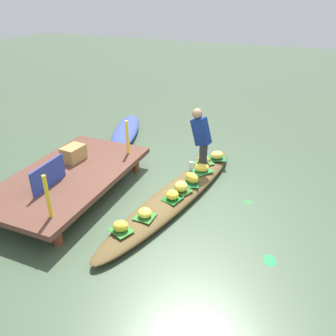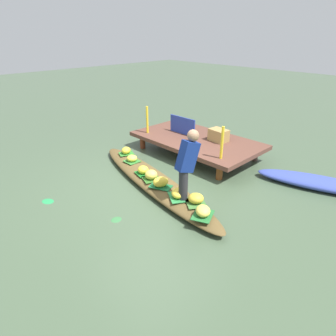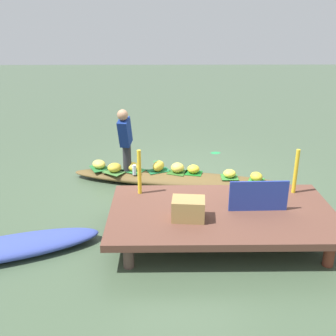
{
  "view_description": "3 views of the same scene",
  "coord_description": "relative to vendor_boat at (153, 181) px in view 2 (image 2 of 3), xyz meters",
  "views": [
    {
      "loc": [
        -4.87,
        -1.9,
        3.47
      ],
      "look_at": [
        0.39,
        0.3,
        0.44
      ],
      "focal_mm": 36.34,
      "sensor_mm": 36.0,
      "label": 1
    },
    {
      "loc": [
        4.03,
        -3.48,
        2.9
      ],
      "look_at": [
        0.19,
        0.25,
        0.38
      ],
      "focal_mm": 31.3,
      "sensor_mm": 36.0,
      "label": 2
    },
    {
      "loc": [
        0.33,
        6.87,
        2.99
      ],
      "look_at": [
        0.25,
        0.54,
        0.54
      ],
      "focal_mm": 41.86,
      "sensor_mm": 36.0,
      "label": 3
    }
  ],
  "objects": [
    {
      "name": "market_banner",
      "position": [
        -1.01,
        1.92,
        0.55
      ],
      "size": [
        0.83,
        0.05,
        0.45
      ],
      "primitive_type": "cube",
      "rotation": [
        0.0,
        0.0,
        0.02
      ],
      "color": "#253894",
      "rests_on": "dock_platform"
    },
    {
      "name": "drifting_plant_1",
      "position": [
        0.48,
        -1.25,
        -0.1
      ],
      "size": [
        0.19,
        0.21,
        0.01
      ],
      "primitive_type": "ellipsoid",
      "rotation": [
        0.0,
        0.0,
        0.13
      ],
      "color": "#346E3C",
      "rests_on": "ground"
    },
    {
      "name": "banana_bunch_4",
      "position": [
        -0.9,
        0.16,
        0.18
      ],
      "size": [
        0.32,
        0.31,
        0.15
      ],
      "primitive_type": "ellipsoid",
      "rotation": [
        0.0,
        0.0,
        2.16
      ],
      "color": "#F9E648",
      "rests_on": "vendor_boat"
    },
    {
      "name": "banana_bunch_1",
      "position": [
        1.27,
        -0.13,
        0.19
      ],
      "size": [
        0.36,
        0.36,
        0.17
      ],
      "primitive_type": "ellipsoid",
      "rotation": [
        0.0,
        0.0,
        3.77
      ],
      "color": "gold",
      "rests_on": "vendor_boat"
    },
    {
      "name": "leaf_mat_3",
      "position": [
        0.42,
        -0.18,
        0.11
      ],
      "size": [
        0.48,
        0.39,
        0.01
      ],
      "primitive_type": "cube",
      "rotation": [
        0.0,
        0.0,
        0.39
      ],
      "color": "#176032",
      "rests_on": "vendor_boat"
    },
    {
      "name": "water_bottle",
      "position": [
        0.88,
        0.0,
        0.2
      ],
      "size": [
        0.07,
        0.07,
        0.19
      ],
      "primitive_type": "cylinder",
      "color": "silver",
      "rests_on": "vendor_boat"
    },
    {
      "name": "banana_bunch_7",
      "position": [
        -0.24,
        -0.05,
        0.19
      ],
      "size": [
        0.24,
        0.23,
        0.16
      ],
      "primitive_type": "ellipsoid",
      "rotation": [
        0.0,
        0.0,
        0.06
      ],
      "color": "yellow",
      "rests_on": "vendor_boat"
    },
    {
      "name": "produce_crate",
      "position": [
        -0.01,
        2.16,
        0.47
      ],
      "size": [
        0.47,
        0.36,
        0.3
      ],
      "primitive_type": "cube",
      "rotation": [
        0.0,
        0.0,
        -0.09
      ],
      "color": "#A18049",
      "rests_on": "dock_platform"
    },
    {
      "name": "leaf_mat_5",
      "position": [
        -1.36,
        0.34,
        0.11
      ],
      "size": [
        0.38,
        0.41,
        0.01
      ],
      "primitive_type": "cube",
      "rotation": [
        0.0,
        0.0,
        1.17
      ],
      "color": "#2F7A2B",
      "rests_on": "vendor_boat"
    },
    {
      "name": "banana_bunch_6",
      "position": [
        0.06,
        -0.1,
        0.2
      ],
      "size": [
        0.3,
        0.29,
        0.19
      ],
      "primitive_type": "ellipsoid",
      "rotation": [
        0.0,
        0.0,
        4.94
      ],
      "color": "#F5D251",
      "rests_on": "vendor_boat"
    },
    {
      "name": "banana_bunch_2",
      "position": [
        0.92,
        -0.21,
        0.18
      ],
      "size": [
        0.37,
        0.38,
        0.16
      ],
      "primitive_type": "ellipsoid",
      "rotation": [
        0.0,
        0.0,
        5.43
      ],
      "color": "yellow",
      "rests_on": "vendor_boat"
    },
    {
      "name": "banana_bunch_3",
      "position": [
        0.42,
        -0.18,
        0.21
      ],
      "size": [
        0.31,
        0.35,
        0.2
      ],
      "primitive_type": "ellipsoid",
      "rotation": [
        0.0,
        0.0,
        4.2
      ],
      "color": "yellow",
      "rests_on": "vendor_boat"
    },
    {
      "name": "leaf_mat_2",
      "position": [
        0.92,
        -0.21,
        0.11
      ],
      "size": [
        0.52,
        0.48,
        0.01
      ],
      "primitive_type": "cube",
      "rotation": [
        0.0,
        0.0,
        2.59
      ],
      "color": "#2A7D3E",
      "rests_on": "vendor_boat"
    },
    {
      "name": "vendor_boat",
      "position": [
        0.0,
        0.0,
        0.0
      ],
      "size": [
        4.3,
        1.46,
        0.2
      ],
      "primitive_type": "ellipsoid",
      "rotation": [
        0.0,
        0.0,
        -0.19
      ],
      "color": "brown",
      "rests_on": "ground"
    },
    {
      "name": "leaf_mat_4",
      "position": [
        -0.9,
        0.16,
        0.11
      ],
      "size": [
        0.32,
        0.31,
        0.01
      ],
      "primitive_type": "cube",
      "rotation": [
        0.0,
        0.0,
        3.12
      ],
      "color": "#30752E",
      "rests_on": "vendor_boat"
    },
    {
      "name": "canal_water",
      "position": [
        0.0,
        0.0,
        -0.1
      ],
      "size": [
        40.0,
        40.0,
        0.0
      ],
      "primitive_type": "plane",
      "color": "#40543C",
      "rests_on": "ground"
    },
    {
      "name": "leaf_mat_7",
      "position": [
        -0.24,
        -0.05,
        0.11
      ],
      "size": [
        0.38,
        0.35,
        0.01
      ],
      "primitive_type": "cube",
      "rotation": [
        0.0,
        0.0,
        2.9
      ],
      "color": "#17651E",
      "rests_on": "vendor_boat"
    },
    {
      "name": "leaf_mat_0",
      "position": [
        1.59,
        -0.34,
        0.11
      ],
      "size": [
        0.44,
        0.48,
        0.01
      ],
      "primitive_type": "cube",
      "rotation": [
        0.0,
        0.0,
        2.0
      ],
      "color": "#236830",
      "rests_on": "vendor_boat"
    },
    {
      "name": "dock_platform",
      "position": [
        -0.51,
        1.92,
        0.27
      ],
      "size": [
        3.2,
        1.8,
        0.43
      ],
      "color": "brown",
      "rests_on": "ground"
    },
    {
      "name": "moored_boat",
      "position": [
        2.43,
        2.36,
        0.01
      ],
      "size": [
        2.53,
        1.4,
        0.22
      ],
      "primitive_type": "ellipsoid",
      "rotation": [
        0.0,
        0.0,
        0.34
      ],
      "color": "#3748A1",
      "rests_on": "ground"
    },
    {
      "name": "drifting_plant_0",
      "position": [
        -0.9,
        -1.83,
        -0.1
      ],
      "size": [
        0.29,
        0.24,
        0.01
      ],
      "primitive_type": "ellipsoid",
      "rotation": [
        0.0,
        0.0,
        0.28
      ],
      "color": "#248948",
      "rests_on": "ground"
    },
    {
      "name": "leaf_mat_6",
      "position": [
        0.06,
        -0.1,
        0.11
      ],
      "size": [
        0.43,
        0.43,
        0.01
      ],
      "primitive_type": "cube",
      "rotation": [
        0.0,
        0.0,
        2.77
      ],
      "color": "#2D5D20",
      "rests_on": "vendor_boat"
    },
    {
      "name": "leaf_mat_1",
      "position": [
        1.27,
        -0.13,
        0.11
      ],
      "size": [
        0.49,
        0.48,
        0.01
      ],
      "primitive_type": "cube",
      "rotation": [
        0.0,
        0.0,
        2.53
      ],
      "color": "#3F7233",
      "rests_on": "vendor_boat"
    },
    {
      "name": "banana_bunch_5",
      "position": [
        -1.36,
        0.34,
        0.19
      ],
      "size": [
        0.28,
        0.3,
        0.17
      ],
      "primitive_type": "ellipsoid",
      "rotation": [
        0.0,
        0.0,
        5.11
      ],
      "color": "yellow",
      "rests_on": "vendor_boat"
    },
    {
      "name": "railing_post_west",
      "position": [
        -1.71,
        1.32,
        0.68
      ],
      "size": [
        0.06,
        0.06,
        0.71
      ],
      "primitive_type": "cylinder",
      "color": "yellow",
      "rests_on": "dock_platform"
    },
    {
      "name": "vendor_person",
      "position": [
        1.04,
        -0.13,
        0.81
      ],
      "size": [
        0.26,
        0.44,
        1.25
      ],
      "color": "#28282D",
      "rests_on": "vendor_boat"
    },
    {
      "name": "banana_bunch_0",
      "position": [
        1.59,
        -0.34,
        0.19
      ],
      "size": [
        0.36,
        0.36,
        0.16
      ],
      "primitive_type": "ellipsoid",
      "rotation": [
        0.0,
        0.0,
        5.51
      ],
      "color": "#EFD454",
      "rests_on": "vendor_boat"
    },
    {
      "name": "railing_post_east",
      "position": [
        0.69,
        1.32,
        0.68
      ],
      "size": [
        0.06,
        0.06,
        0.71
      ],
      "primitive_type": "cylinder",
      "color": "yellow",
      "rests_on": "dock_platform"
    }
  ]
}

